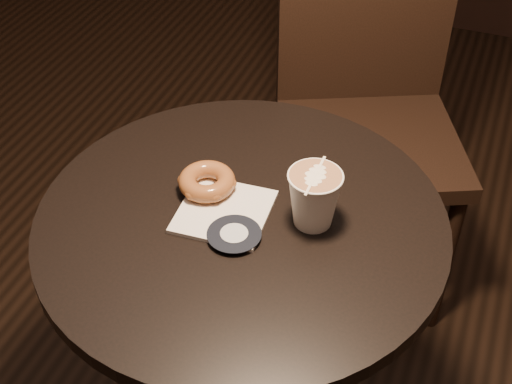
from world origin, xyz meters
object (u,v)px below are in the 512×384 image
chair (368,80)px  pastry_bag (224,212)px  doughnut (207,181)px  cafe_table (243,294)px  latte_cup (314,199)px

chair → pastry_bag: chair is taller
pastry_bag → doughnut: 0.07m
cafe_table → doughnut: 0.24m
doughnut → latte_cup: size_ratio=0.99×
chair → latte_cup: 0.70m
pastry_bag → latte_cup: 0.16m
latte_cup → cafe_table: bearing=-164.6°
cafe_table → chair: bearing=85.8°
cafe_table → pastry_bag: 0.21m
pastry_bag → latte_cup: size_ratio=1.48×
cafe_table → latte_cup: 0.28m
cafe_table → chair: chair is taller
doughnut → latte_cup: latte_cup is taller
cafe_table → latte_cup: bearing=15.4°
pastry_bag → latte_cup: (0.15, 0.04, 0.05)m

